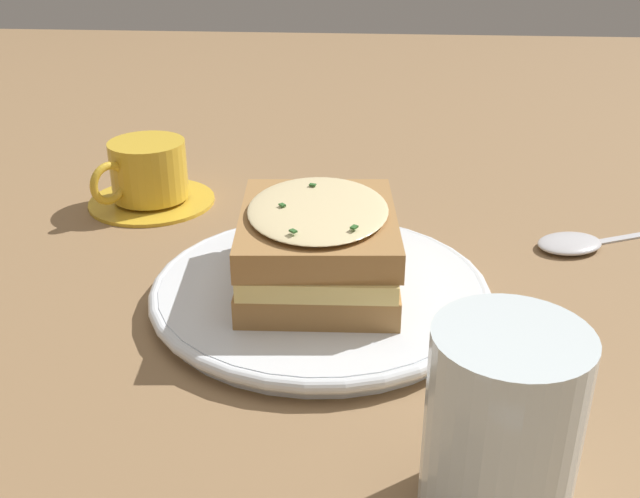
{
  "coord_description": "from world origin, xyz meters",
  "views": [
    {
      "loc": [
        -0.49,
        -0.05,
        0.3
      ],
      "look_at": [
        0.02,
        -0.01,
        0.05
      ],
      "focal_mm": 42.0,
      "sensor_mm": 36.0,
      "label": 1
    }
  ],
  "objects_px": {
    "water_glass": "(502,425)",
    "spoon": "(578,242)",
    "teacup_with_saucer": "(148,177)",
    "sandwich": "(319,245)",
    "dinner_plate": "(320,291)"
  },
  "relations": [
    {
      "from": "dinner_plate",
      "to": "spoon",
      "type": "bearing_deg",
      "value": -62.63
    },
    {
      "from": "teacup_with_saucer",
      "to": "spoon",
      "type": "height_order",
      "value": "teacup_with_saucer"
    },
    {
      "from": "water_glass",
      "to": "spoon",
      "type": "xyz_separation_m",
      "value": [
        0.32,
        -0.12,
        -0.05
      ]
    },
    {
      "from": "sandwich",
      "to": "teacup_with_saucer",
      "type": "relative_size",
      "value": 1.18
    },
    {
      "from": "dinner_plate",
      "to": "spoon",
      "type": "height_order",
      "value": "dinner_plate"
    },
    {
      "from": "water_glass",
      "to": "spoon",
      "type": "relative_size",
      "value": 0.62
    },
    {
      "from": "dinner_plate",
      "to": "water_glass",
      "type": "bearing_deg",
      "value": -152.76
    },
    {
      "from": "dinner_plate",
      "to": "teacup_with_saucer",
      "type": "height_order",
      "value": "teacup_with_saucer"
    },
    {
      "from": "dinner_plate",
      "to": "teacup_with_saucer",
      "type": "distance_m",
      "value": 0.27
    },
    {
      "from": "sandwich",
      "to": "spoon",
      "type": "bearing_deg",
      "value": -62.76
    },
    {
      "from": "sandwich",
      "to": "teacup_with_saucer",
      "type": "xyz_separation_m",
      "value": [
        0.19,
        0.19,
        -0.02
      ]
    },
    {
      "from": "sandwich",
      "to": "water_glass",
      "type": "distance_m",
      "value": 0.23
    },
    {
      "from": "dinner_plate",
      "to": "sandwich",
      "type": "xyz_separation_m",
      "value": [
        0.0,
        0.0,
        0.04
      ]
    },
    {
      "from": "sandwich",
      "to": "water_glass",
      "type": "xyz_separation_m",
      "value": [
        -0.21,
        -0.11,
        0.0
      ]
    },
    {
      "from": "sandwich",
      "to": "teacup_with_saucer",
      "type": "height_order",
      "value": "sandwich"
    }
  ]
}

